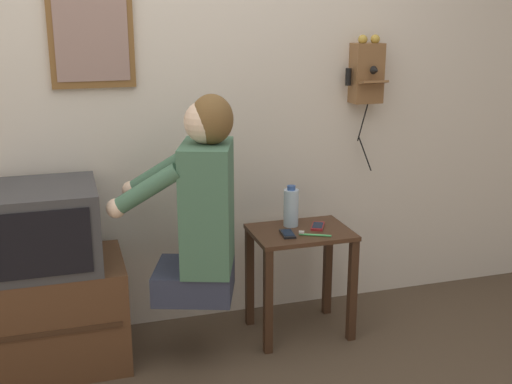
{
  "coord_description": "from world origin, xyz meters",
  "views": [
    {
      "loc": [
        -0.6,
        -1.94,
        1.64
      ],
      "look_at": [
        0.25,
        0.87,
        0.8
      ],
      "focal_mm": 45.0,
      "sensor_mm": 36.0,
      "label": 1
    }
  ],
  "objects_px": {
    "person": "(202,205)",
    "television": "(44,227)",
    "cell_phone_spare": "(318,226)",
    "wall_phone_antique": "(367,72)",
    "framed_picture": "(91,36)",
    "water_bottle": "(291,207)",
    "toothbrush": "(313,234)",
    "cell_phone_held": "(288,234)"
  },
  "relations": [
    {
      "from": "water_bottle",
      "to": "cell_phone_spare",
      "type": "bearing_deg",
      "value": -27.51
    },
    {
      "from": "wall_phone_antique",
      "to": "toothbrush",
      "type": "xyz_separation_m",
      "value": [
        -0.43,
        -0.36,
        -0.74
      ]
    },
    {
      "from": "television",
      "to": "cell_phone_spare",
      "type": "relative_size",
      "value": 3.5
    },
    {
      "from": "person",
      "to": "cell_phone_spare",
      "type": "relative_size",
      "value": 6.89
    },
    {
      "from": "cell_phone_held",
      "to": "water_bottle",
      "type": "bearing_deg",
      "value": 70.57
    },
    {
      "from": "framed_picture",
      "to": "toothbrush",
      "type": "xyz_separation_m",
      "value": [
        0.97,
        -0.41,
        -0.94
      ]
    },
    {
      "from": "wall_phone_antique",
      "to": "water_bottle",
      "type": "bearing_deg",
      "value": -158.91
    },
    {
      "from": "water_bottle",
      "to": "toothbrush",
      "type": "distance_m",
      "value": 0.21
    },
    {
      "from": "toothbrush",
      "to": "television",
      "type": "bearing_deg",
      "value": 110.13
    },
    {
      "from": "framed_picture",
      "to": "person",
      "type": "bearing_deg",
      "value": -45.88
    },
    {
      "from": "cell_phone_spare",
      "to": "wall_phone_antique",
      "type": "bearing_deg",
      "value": 62.85
    },
    {
      "from": "wall_phone_antique",
      "to": "framed_picture",
      "type": "relative_size",
      "value": 1.52
    },
    {
      "from": "framed_picture",
      "to": "water_bottle",
      "type": "bearing_deg",
      "value": -14.09
    },
    {
      "from": "framed_picture",
      "to": "cell_phone_spare",
      "type": "height_order",
      "value": "framed_picture"
    },
    {
      "from": "television",
      "to": "toothbrush",
      "type": "distance_m",
      "value": 1.26
    },
    {
      "from": "person",
      "to": "television",
      "type": "xyz_separation_m",
      "value": [
        -0.69,
        0.16,
        -0.09
      ]
    },
    {
      "from": "cell_phone_held",
      "to": "television",
      "type": "bearing_deg",
      "value": -177.64
    },
    {
      "from": "cell_phone_held",
      "to": "toothbrush",
      "type": "relative_size",
      "value": 0.88
    },
    {
      "from": "water_bottle",
      "to": "toothbrush",
      "type": "height_order",
      "value": "water_bottle"
    },
    {
      "from": "television",
      "to": "water_bottle",
      "type": "distance_m",
      "value": 1.2
    },
    {
      "from": "television",
      "to": "water_bottle",
      "type": "relative_size",
      "value": 2.26
    },
    {
      "from": "person",
      "to": "water_bottle",
      "type": "bearing_deg",
      "value": -49.78
    },
    {
      "from": "framed_picture",
      "to": "cell_phone_spare",
      "type": "relative_size",
      "value": 3.49
    },
    {
      "from": "person",
      "to": "wall_phone_antique",
      "type": "distance_m",
      "value": 1.19
    },
    {
      "from": "framed_picture",
      "to": "water_bottle",
      "type": "relative_size",
      "value": 2.25
    },
    {
      "from": "wall_phone_antique",
      "to": "cell_phone_held",
      "type": "relative_size",
      "value": 5.62
    },
    {
      "from": "person",
      "to": "cell_phone_held",
      "type": "distance_m",
      "value": 0.5
    },
    {
      "from": "wall_phone_antique",
      "to": "cell_phone_spare",
      "type": "bearing_deg",
      "value": -145.21
    },
    {
      "from": "cell_phone_spare",
      "to": "person",
      "type": "bearing_deg",
      "value": -140.08
    },
    {
      "from": "person",
      "to": "television",
      "type": "bearing_deg",
      "value": 96.2
    },
    {
      "from": "person",
      "to": "television",
      "type": "distance_m",
      "value": 0.72
    },
    {
      "from": "cell_phone_spare",
      "to": "water_bottle",
      "type": "distance_m",
      "value": 0.17
    },
    {
      "from": "water_bottle",
      "to": "television",
      "type": "bearing_deg",
      "value": -178.17
    },
    {
      "from": "cell_phone_spare",
      "to": "cell_phone_held",
      "type": "bearing_deg",
      "value": -132.97
    },
    {
      "from": "framed_picture",
      "to": "cell_phone_held",
      "type": "relative_size",
      "value": 3.69
    },
    {
      "from": "television",
      "to": "wall_phone_antique",
      "type": "relative_size",
      "value": 0.66
    },
    {
      "from": "person",
      "to": "framed_picture",
      "type": "xyz_separation_m",
      "value": [
        -0.41,
        0.43,
        0.74
      ]
    },
    {
      "from": "wall_phone_antique",
      "to": "framed_picture",
      "type": "xyz_separation_m",
      "value": [
        -1.41,
        0.04,
        0.2
      ]
    },
    {
      "from": "water_bottle",
      "to": "toothbrush",
      "type": "relative_size",
      "value": 1.44
    },
    {
      "from": "cell_phone_held",
      "to": "wall_phone_antique",
      "type": "bearing_deg",
      "value": 36.79
    },
    {
      "from": "cell_phone_held",
      "to": "cell_phone_spare",
      "type": "distance_m",
      "value": 0.2
    },
    {
      "from": "person",
      "to": "wall_phone_antique",
      "type": "xyz_separation_m",
      "value": [
        0.99,
        0.38,
        0.53
      ]
    }
  ]
}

